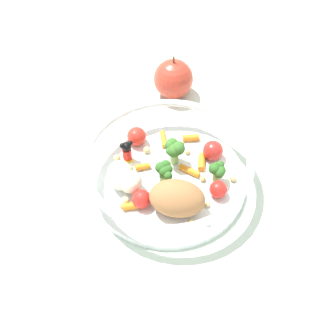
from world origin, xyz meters
The scene contains 3 objects.
ground_plane centered at (0.00, 0.00, 0.00)m, with size 2.40×2.40×0.00m, color silver.
food_container centered at (-0.01, -0.01, 0.03)m, with size 0.26×0.26×0.07m.
loose_apple centered at (-0.16, -0.17, 0.04)m, with size 0.07×0.07×0.09m.
Camera 1 is at (0.25, 0.30, 0.53)m, focal length 44.38 mm.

